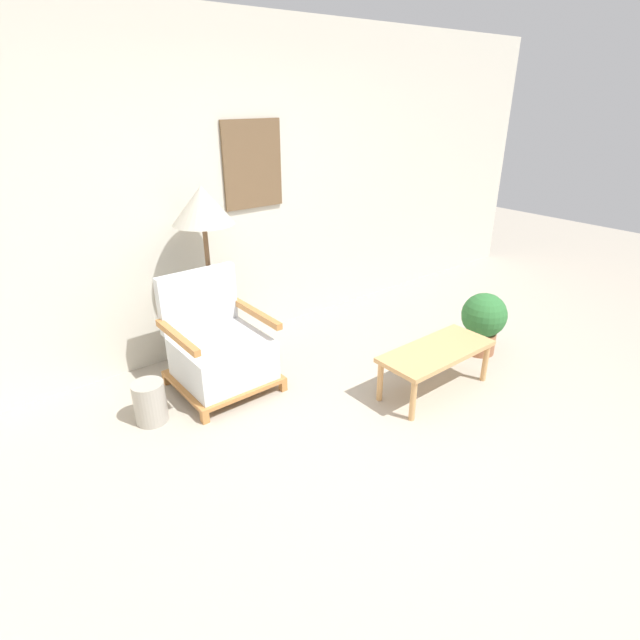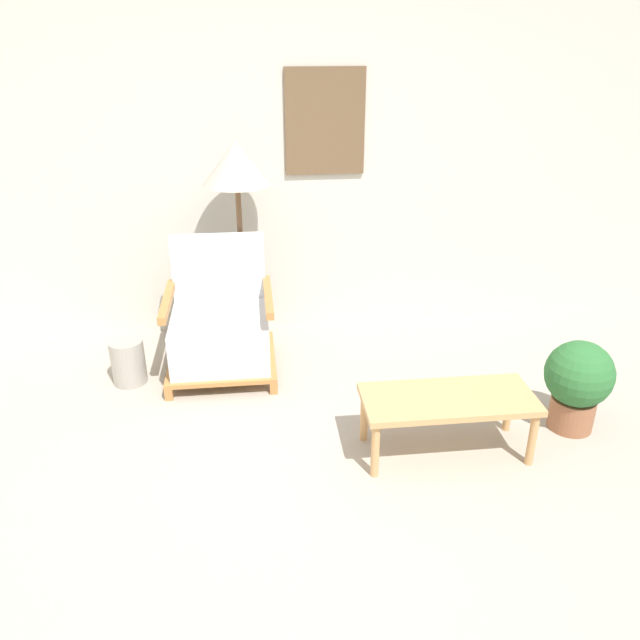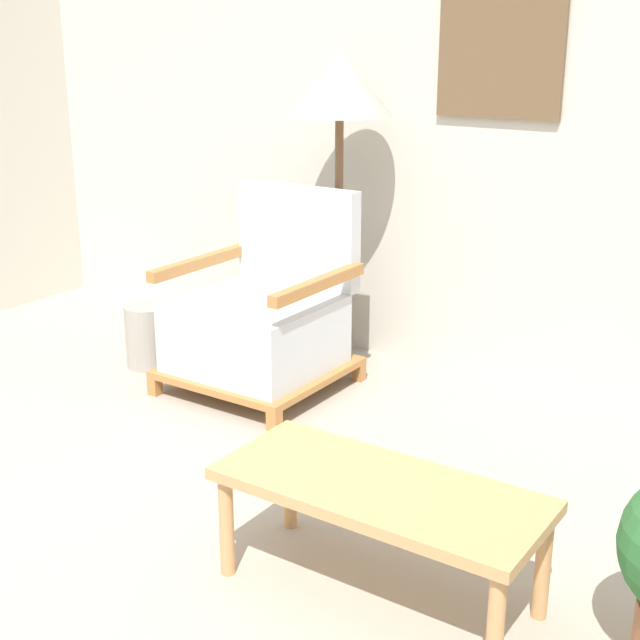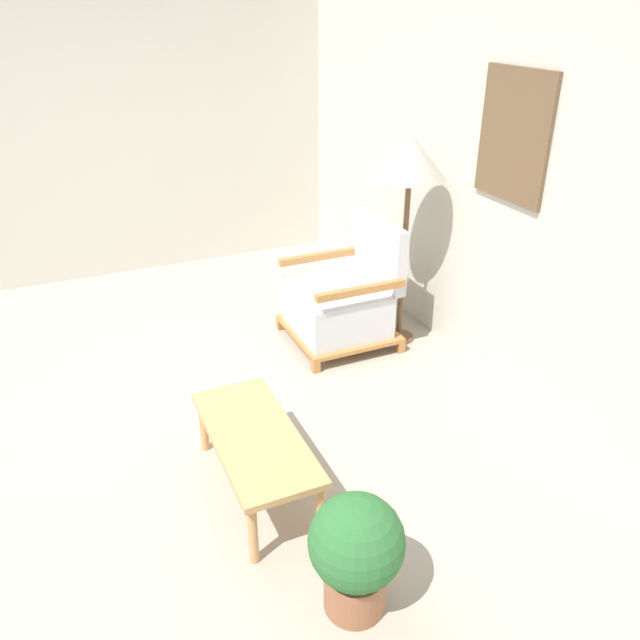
# 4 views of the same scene
# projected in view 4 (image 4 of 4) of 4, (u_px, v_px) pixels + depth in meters

# --- Properties ---
(ground_plane) EXTENTS (14.00, 14.00, 0.00)m
(ground_plane) POSITION_uv_depth(u_px,v_px,m) (119.00, 445.00, 3.51)
(ground_plane) COLOR #A89E8E
(wall_back) EXTENTS (8.00, 0.09, 2.70)m
(wall_back) POSITION_uv_depth(u_px,v_px,m) (493.00, 163.00, 3.74)
(wall_back) COLOR beige
(wall_back) RESTS_ON ground_plane
(wall_left) EXTENTS (0.06, 8.00, 2.70)m
(wall_left) POSITION_uv_depth(u_px,v_px,m) (112.00, 118.00, 5.14)
(wall_left) COLOR beige
(wall_left) RESTS_ON ground_plane
(armchair) EXTENTS (0.71, 0.70, 0.88)m
(armchair) POSITION_uv_depth(u_px,v_px,m) (343.00, 301.00, 4.44)
(armchair) COLOR #B2753D
(armchair) RESTS_ON ground_plane
(floor_lamp) EXTENTS (0.47, 0.47, 1.48)m
(floor_lamp) POSITION_uv_depth(u_px,v_px,m) (410.00, 163.00, 4.00)
(floor_lamp) COLOR brown
(floor_lamp) RESTS_ON ground_plane
(coffee_table) EXTENTS (0.93, 0.40, 0.35)m
(coffee_table) POSITION_uv_depth(u_px,v_px,m) (255.00, 441.00, 3.05)
(coffee_table) COLOR tan
(coffee_table) RESTS_ON ground_plane
(vase) EXTENTS (0.22, 0.22, 0.30)m
(vase) POSITION_uv_depth(u_px,v_px,m) (297.00, 291.00, 4.97)
(vase) COLOR #9E998E
(vase) RESTS_ON ground_plane
(potted_plant) EXTENTS (0.38, 0.38, 0.55)m
(potted_plant) POSITION_uv_depth(u_px,v_px,m) (356.00, 550.00, 2.44)
(potted_plant) COLOR #935B3D
(potted_plant) RESTS_ON ground_plane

